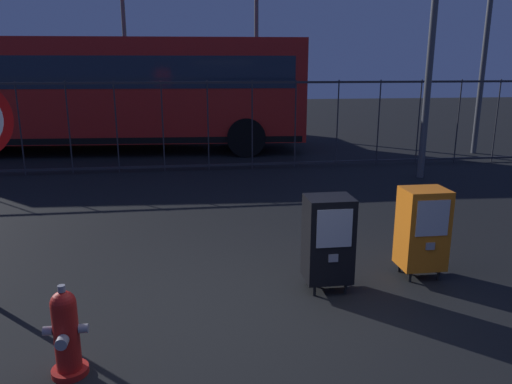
# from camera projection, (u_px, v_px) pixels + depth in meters

# --- Properties ---
(ground_plane) EXTENTS (60.00, 60.00, 0.00)m
(ground_plane) POSITION_uv_depth(u_px,v_px,m) (242.00, 314.00, 4.74)
(ground_plane) COLOR black
(fire_hydrant) EXTENTS (0.33, 0.32, 0.75)m
(fire_hydrant) POSITION_uv_depth(u_px,v_px,m) (66.00, 333.00, 3.74)
(fire_hydrant) COLOR red
(fire_hydrant) RESTS_ON ground_plane
(newspaper_box_primary) EXTENTS (0.48, 0.42, 1.02)m
(newspaper_box_primary) POSITION_uv_depth(u_px,v_px,m) (422.00, 228.00, 5.46)
(newspaper_box_primary) COLOR black
(newspaper_box_primary) RESTS_ON ground_plane
(newspaper_box_secondary) EXTENTS (0.48, 0.42, 1.02)m
(newspaper_box_secondary) POSITION_uv_depth(u_px,v_px,m) (328.00, 239.00, 5.14)
(newspaper_box_secondary) COLOR black
(newspaper_box_secondary) RESTS_ON ground_plane
(fence_barrier) EXTENTS (18.03, 0.04, 2.00)m
(fence_barrier) POSITION_uv_depth(u_px,v_px,m) (208.00, 125.00, 11.04)
(fence_barrier) COLOR #2D2D33
(fence_barrier) RESTS_ON ground_plane
(bus_near) EXTENTS (10.64, 3.31, 3.00)m
(bus_near) POSITION_uv_depth(u_px,v_px,m) (109.00, 88.00, 13.40)
(bus_near) COLOR red
(bus_near) RESTS_ON ground_plane
(bus_far) EXTENTS (10.67, 3.48, 3.00)m
(bus_far) POSITION_uv_depth(u_px,v_px,m) (42.00, 83.00, 17.40)
(bus_far) COLOR gold
(bus_far) RESTS_ON ground_plane
(street_light_near_left) EXTENTS (0.32, 0.32, 7.51)m
(street_light_near_left) POSITION_uv_depth(u_px,v_px,m) (122.00, 3.00, 16.26)
(street_light_near_left) COLOR #4C4F54
(street_light_near_left) RESTS_ON ground_plane
(street_light_far_right) EXTENTS (0.32, 0.32, 6.79)m
(street_light_far_right) POSITION_uv_depth(u_px,v_px,m) (256.00, 14.00, 16.14)
(street_light_far_right) COLOR #4C4F54
(street_light_far_right) RESTS_ON ground_plane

